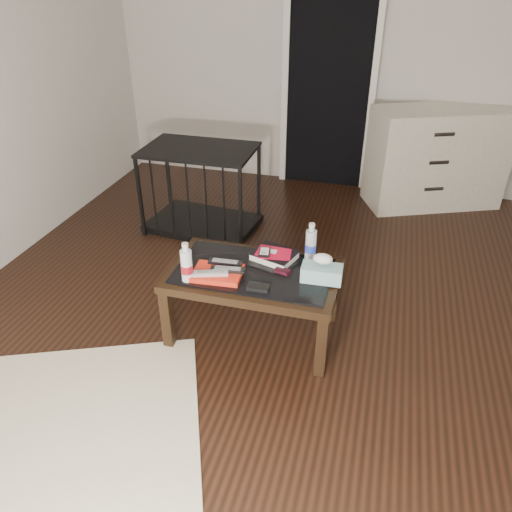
# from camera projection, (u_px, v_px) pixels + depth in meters

# --- Properties ---
(ground) EXTENTS (5.00, 5.00, 0.00)m
(ground) POSITION_uv_depth(u_px,v_px,m) (325.00, 334.00, 3.14)
(ground) COLOR black
(ground) RESTS_ON ground
(room_shell) EXTENTS (5.00, 5.00, 5.00)m
(room_shell) POSITION_uv_depth(u_px,v_px,m) (350.00, 63.00, 2.31)
(room_shell) COLOR beige
(room_shell) RESTS_ON ground
(doorway) EXTENTS (0.90, 0.08, 2.07)m
(doorway) POSITION_uv_depth(u_px,v_px,m) (329.00, 81.00, 4.74)
(doorway) COLOR black
(doorway) RESTS_ON ground
(coffee_table) EXTENTS (1.00, 0.60, 0.46)m
(coffee_table) POSITION_uv_depth(u_px,v_px,m) (254.00, 279.00, 2.97)
(coffee_table) COLOR black
(coffee_table) RESTS_ON ground
(dresser) EXTENTS (1.30, 0.93, 0.90)m
(dresser) POSITION_uv_depth(u_px,v_px,m) (436.00, 158.00, 4.60)
(dresser) COLOR beige
(dresser) RESTS_ON ground
(pet_crate) EXTENTS (0.96, 0.70, 0.71)m
(pet_crate) POSITION_uv_depth(u_px,v_px,m) (202.00, 202.00, 4.28)
(pet_crate) COLOR black
(pet_crate) RESTS_ON ground
(magazines) EXTENTS (0.30, 0.23, 0.03)m
(magazines) POSITION_uv_depth(u_px,v_px,m) (218.00, 273.00, 2.87)
(magazines) COLOR red
(magazines) RESTS_ON coffee_table
(remote_silver) EXTENTS (0.21, 0.11, 0.02)m
(remote_silver) POSITION_uv_depth(u_px,v_px,m) (211.00, 273.00, 2.83)
(remote_silver) COLOR #A9A9AD
(remote_silver) RESTS_ON magazines
(remote_black_front) EXTENTS (0.21, 0.08, 0.02)m
(remote_black_front) POSITION_uv_depth(u_px,v_px,m) (228.00, 269.00, 2.86)
(remote_black_front) COLOR black
(remote_black_front) RESTS_ON magazines
(remote_black_back) EXTENTS (0.20, 0.06, 0.02)m
(remote_black_back) POSITION_uv_depth(u_px,v_px,m) (225.00, 262.00, 2.93)
(remote_black_back) COLOR black
(remote_black_back) RESTS_ON magazines
(textbook) EXTENTS (0.30, 0.27, 0.05)m
(textbook) POSITION_uv_depth(u_px,v_px,m) (274.00, 255.00, 3.03)
(textbook) COLOR black
(textbook) RESTS_ON coffee_table
(dvd_mailers) EXTENTS (0.20, 0.14, 0.01)m
(dvd_mailers) POSITION_uv_depth(u_px,v_px,m) (273.00, 252.00, 3.01)
(dvd_mailers) COLOR red
(dvd_mailers) RESTS_ON textbook
(ipod) EXTENTS (0.08, 0.11, 0.02)m
(ipod) POSITION_uv_depth(u_px,v_px,m) (265.00, 252.00, 2.99)
(ipod) COLOR black
(ipod) RESTS_ON dvd_mailers
(flip_phone) EXTENTS (0.10, 0.07, 0.02)m
(flip_phone) POSITION_uv_depth(u_px,v_px,m) (283.00, 271.00, 2.90)
(flip_phone) COLOR black
(flip_phone) RESTS_ON coffee_table
(wallet) EXTENTS (0.12, 0.07, 0.02)m
(wallet) POSITION_uv_depth(u_px,v_px,m) (258.00, 287.00, 2.76)
(wallet) COLOR black
(wallet) RESTS_ON coffee_table
(water_bottle_left) EXTENTS (0.08, 0.08, 0.24)m
(water_bottle_left) POSITION_uv_depth(u_px,v_px,m) (186.00, 262.00, 2.78)
(water_bottle_left) COLOR white
(water_bottle_left) RESTS_ON coffee_table
(water_bottle_right) EXTENTS (0.08, 0.08, 0.24)m
(water_bottle_right) POSITION_uv_depth(u_px,v_px,m) (311.00, 241.00, 2.98)
(water_bottle_right) COLOR silver
(water_bottle_right) RESTS_ON coffee_table
(tissue_box) EXTENTS (0.23, 0.13, 0.09)m
(tissue_box) POSITION_uv_depth(u_px,v_px,m) (322.00, 273.00, 2.82)
(tissue_box) COLOR teal
(tissue_box) RESTS_ON coffee_table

